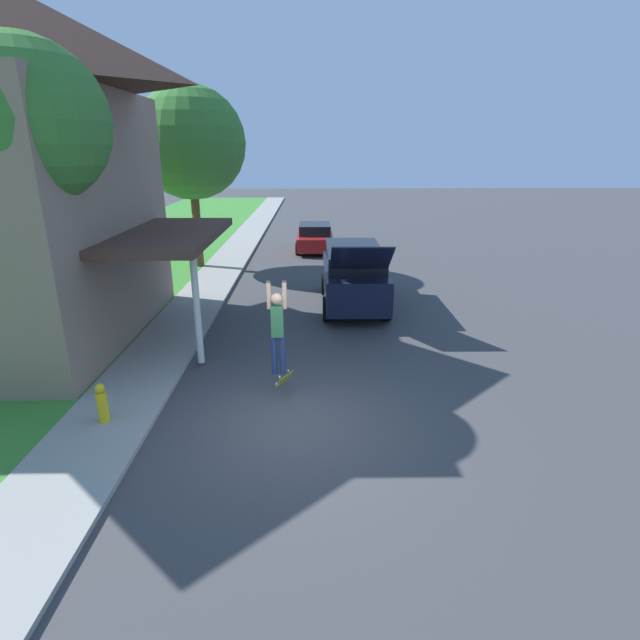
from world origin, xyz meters
TOP-DOWN VIEW (x-y plane):
  - ground_plane at (0.00, 0.00)m, footprint 120.00×120.00m
  - lawn at (-8.00, 6.00)m, footprint 10.00×80.00m
  - sidewalk at (-3.60, 6.00)m, footprint 1.80×80.00m
  - lawn_tree_near at (-5.38, 2.39)m, footprint 3.31×3.31m
  - lawn_tree_far at (-4.67, 13.43)m, footprint 4.58×4.58m
  - suv_parked at (1.73, 7.67)m, footprint 2.10×5.47m
  - car_down_street at (0.46, 17.42)m, footprint 1.93×4.16m
  - skateboarder at (-0.35, 1.26)m, footprint 0.41×0.24m
  - skateboard at (-0.23, 1.31)m, footprint 0.36×0.74m
  - fire_hydrant at (-3.62, 0.01)m, footprint 0.20×0.20m

SIDE VIEW (x-z plane):
  - ground_plane at x=0.00m, z-range 0.00..0.00m
  - lawn at x=-8.00m, z-range 0.00..0.08m
  - sidewalk at x=-3.60m, z-range 0.00..0.10m
  - skateboard at x=-0.23m, z-range 0.19..0.51m
  - fire_hydrant at x=-3.62m, z-range 0.08..0.87m
  - car_down_street at x=0.46m, z-range -0.01..1.37m
  - suv_parked at x=1.73m, z-range -0.21..2.37m
  - skateboarder at x=-0.35m, z-range 0.54..2.57m
  - lawn_tree_far at x=-4.67m, z-range 1.51..8.98m
  - lawn_tree_near at x=-5.38m, z-range 1.94..9.06m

